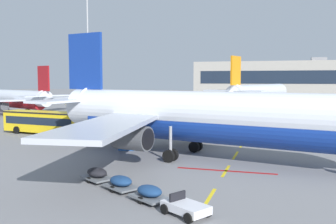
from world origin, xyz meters
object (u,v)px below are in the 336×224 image
apron_shuttle_bus (45,121)px  baggage_train (135,188)px  airliner_far_right (15,99)px  uld_cargo_container (127,142)px  apron_light_mast_near (88,32)px  airliner_mid_left (259,94)px  airliner_foreground (198,116)px

apron_shuttle_bus → baggage_train: 30.62m
airliner_far_right → uld_cargo_container: bearing=-39.0°
apron_light_mast_near → baggage_train: bearing=-59.1°
airliner_mid_left → uld_cargo_container: (-10.10, -54.51, -3.06)m
airliner_foreground → airliner_far_right: (-46.66, 33.58, -0.77)m
baggage_train → uld_cargo_container: (-6.62, 14.59, 0.27)m
airliner_foreground → airliner_far_right: size_ratio=1.27×
airliner_mid_left → airliner_far_right: 54.03m
airliner_foreground → apron_shuttle_bus: size_ratio=2.81×
uld_cargo_container → apron_light_mast_near: bearing=123.0°
airliner_far_right → uld_cargo_container: airliner_far_right is taller
airliner_mid_left → airliner_far_right: size_ratio=1.23×
airliner_far_right → apron_light_mast_near: (12.44, 9.07, 14.53)m
apron_light_mast_near → airliner_foreground: bearing=-51.3°
apron_shuttle_bus → uld_cargo_container: bearing=-25.8°
airliner_far_right → apron_light_mast_near: size_ratio=0.94×
airliner_far_right → uld_cargo_container: 49.92m
airliner_foreground → airliner_mid_left: airliner_foreground is taller
airliner_far_right → uld_cargo_container: size_ratio=14.39×
uld_cargo_container → apron_light_mast_near: apron_light_mast_near is taller
airliner_foreground → baggage_train: 12.94m
apron_shuttle_bus → airliner_foreground: bearing=-22.3°
airliner_far_right → airliner_mid_left: bearing=25.3°
airliner_far_right → apron_shuttle_bus: (23.86, -24.22, -1.43)m
airliner_foreground → apron_shuttle_bus: (-22.80, 9.37, -2.20)m
airliner_foreground → airliner_far_right: 57.49m
baggage_train → uld_cargo_container: bearing=114.4°
baggage_train → airliner_mid_left: bearing=87.1°
airliner_far_right → apron_shuttle_bus: airliner_far_right is taller
baggage_train → apron_light_mast_near: size_ratio=0.37×
airliner_mid_left → baggage_train: 69.27m
uld_cargo_container → apron_shuttle_bus: bearing=154.2°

